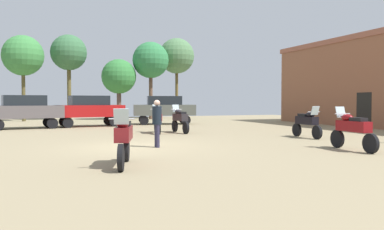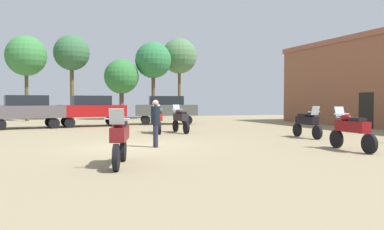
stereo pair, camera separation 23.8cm
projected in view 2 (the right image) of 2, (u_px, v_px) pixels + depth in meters
The scene contains 15 objects.
ground_plane at pixel (136, 147), 14.33m from camera, with size 44.00×52.00×0.02m.
motorcycle_3 at pixel (351, 129), 13.17m from camera, with size 0.62×2.29×1.48m.
motorcycle_4 at pixel (158, 119), 20.20m from camera, with size 0.66×2.10×1.49m.
motorcycle_5 at pixel (120, 138), 10.06m from camera, with size 0.81×2.18×1.50m.
motorcycle_6 at pixel (180, 119), 20.48m from camera, with size 0.62×2.16×1.47m.
motorcycle_7 at pixel (307, 122), 17.66m from camera, with size 0.62×2.13×1.44m.
car_1 at pixel (166, 108), 27.81m from camera, with size 4.56×2.57×2.00m.
car_2 at pixel (26, 109), 23.48m from camera, with size 4.54×2.49×2.00m.
car_3 at pixel (91, 108), 25.42m from camera, with size 4.49×2.33×2.00m.
person_1 at pixel (156, 120), 14.09m from camera, with size 0.34×0.34×1.71m.
tree_1 at pixel (26, 56), 31.81m from camera, with size 3.27×3.27×6.96m.
tree_2 at pixel (72, 53), 34.05m from camera, with size 3.08×3.08×7.39m.
tree_4 at pixel (179, 56), 37.46m from camera, with size 3.37×3.37×7.64m.
tree_6 at pixel (153, 61), 35.36m from camera, with size 3.26×3.26×6.97m.
tree_8 at pixel (121, 77), 34.57m from camera, with size 3.04×3.04×5.33m.
Camera 2 is at (-2.84, -14.14, 1.71)m, focal length 36.66 mm.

